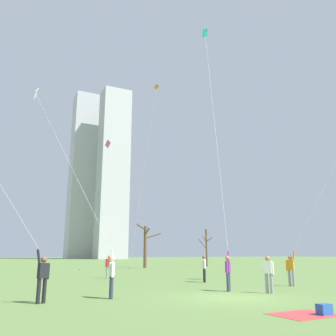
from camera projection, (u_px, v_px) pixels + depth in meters
The scene contains 15 objects.
ground_plane at pixel (233, 298), 14.23m from camera, with size 400.00×400.00×0.00m, color #5B7A3D.
kite_flyer_foreground_left_white at pixel (86, 212), 17.27m from camera, with size 2.73×16.53×15.47m.
kite_flyer_midfield_right_red at pixel (6, 211), 12.28m from camera, with size 6.66×2.38×10.43m.
kite_flyer_midfield_center_teal at pixel (224, 226), 18.22m from camera, with size 3.56×6.68×18.85m.
kite_flyer_foreground_right_blue at pixel (325, 194), 20.15m from camera, with size 8.96×7.43×21.69m.
bystander_watching_nearby at pixel (109, 265), 25.83m from camera, with size 0.47×0.33×1.62m.
bystander_strolling_midfield at pixel (204, 267), 22.35m from camera, with size 0.32×0.47×1.62m.
bystander_far_off_by_trees at pixel (268, 272), 16.05m from camera, with size 0.35×0.45×1.62m.
distant_kite_high_overhead_pink at pixel (106, 154), 40.82m from camera, with size 2.13×3.24×14.53m.
distant_kite_drifting_right_orange at pixel (152, 114), 48.52m from camera, with size 3.56×0.63×24.73m.
picnic_spot at pixel (315, 312), 10.23m from camera, with size 1.86×1.48×0.31m.
bare_tree_left_of_center at pixel (146, 244), 46.26m from camera, with size 3.45×1.61×5.56m.
bare_tree_rightmost at pixel (206, 246), 51.10m from camera, with size 2.30×2.52×5.23m.
skyline_mid_tower_left at pixel (113, 171), 135.18m from camera, with size 10.77×8.53×64.74m.
skyline_mid_tower_right at pixel (85, 174), 146.52m from camera, with size 11.89×9.02×67.86m.
Camera 1 is at (-8.83, -12.46, 1.70)m, focal length 38.17 mm.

